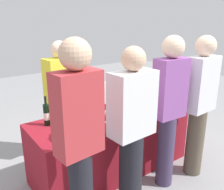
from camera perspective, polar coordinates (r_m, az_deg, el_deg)
name	(u,v)px	position (r m, az deg, el deg)	size (l,w,h in m)	color
ground_plane	(112,168)	(3.34, 0.00, -16.51)	(12.00, 12.00, 0.00)	gray
tasting_table	(112,142)	(3.14, 0.00, -10.88)	(1.97, 0.74, 0.75)	maroon
wine_bottle_0	(47,115)	(2.76, -14.89, -4.39)	(0.07, 0.07, 0.33)	black
wine_bottle_1	(60,116)	(2.70, -11.90, -4.83)	(0.07, 0.07, 0.31)	black
wine_bottle_2	(87,107)	(2.88, -5.72, -2.87)	(0.07, 0.07, 0.33)	black
wine_bottle_3	(95,103)	(3.01, -4.01, -1.95)	(0.07, 0.07, 0.32)	black
wine_bottle_4	(109,101)	(3.14, -0.70, -1.31)	(0.08, 0.08, 0.31)	black
wine_bottle_5	(120,98)	(3.22, 1.90, -0.74)	(0.07, 0.07, 0.31)	black
wine_bottle_6	(135,97)	(3.28, 5.28, -0.49)	(0.07, 0.07, 0.31)	black
wine_glass_0	(66,123)	(2.55, -10.63, -6.43)	(0.07, 0.07, 0.14)	silver
wine_glass_1	(81,121)	(2.57, -7.07, -6.06)	(0.07, 0.07, 0.14)	silver
wine_glass_2	(93,116)	(2.70, -4.52, -4.95)	(0.07, 0.07, 0.13)	silver
wine_glass_3	(107,113)	(2.74, -1.08, -4.25)	(0.07, 0.07, 0.15)	silver
wine_glass_4	(154,103)	(3.16, 9.65, -1.75)	(0.06, 0.06, 0.13)	silver
server_pouring	(62,98)	(3.30, -11.39, -0.61)	(0.44, 0.28, 1.60)	black
guest_0	(79,140)	(1.93, -7.64, -10.21)	(0.37, 0.23, 1.75)	black
guest_1	(132,128)	(2.34, 4.58, -7.56)	(0.44, 0.25, 1.64)	black
guest_2	(169,107)	(2.71, 13.00, -2.75)	(0.36, 0.23, 1.71)	#3F3351
guest_3	(199,103)	(3.02, 19.53, -1.67)	(0.39, 0.23, 1.69)	brown
menu_board	(117,106)	(4.13, 1.15, -2.52)	(0.59, 0.03, 0.90)	white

